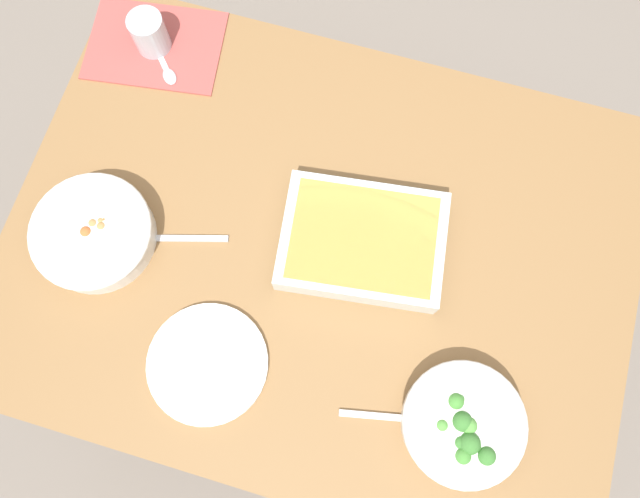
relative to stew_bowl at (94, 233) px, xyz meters
name	(u,v)px	position (x,y,z in m)	size (l,w,h in m)	color
ground_plane	(320,311)	(0.41, 0.10, -0.77)	(6.00, 6.00, 0.00)	slate
dining_table	(320,260)	(0.41, 0.10, -0.12)	(1.20, 0.90, 0.74)	olive
placemat	(155,45)	(-0.04, 0.43, -0.03)	(0.28, 0.20, 0.00)	#B24C47
stew_bowl	(94,233)	(0.00, 0.00, 0.00)	(0.23, 0.23, 0.06)	silver
broccoli_bowl	(463,424)	(0.74, -0.14, 0.00)	(0.21, 0.21, 0.07)	silver
baking_dish	(362,241)	(0.49, 0.12, 0.00)	(0.33, 0.26, 0.06)	silver
drink_cup	(150,35)	(-0.04, 0.43, 0.01)	(0.07, 0.07, 0.08)	#B2BCC6
side_plate	(208,364)	(0.28, -0.17, -0.03)	(0.22, 0.22, 0.01)	white
spoon_by_stew	(169,238)	(0.13, 0.04, -0.03)	(0.17, 0.07, 0.01)	silver
spoon_by_broccoli	(403,418)	(0.64, -0.16, -0.03)	(0.18, 0.05, 0.01)	silver
spoon_spare	(162,61)	(-0.02, 0.39, -0.03)	(0.13, 0.14, 0.01)	silver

